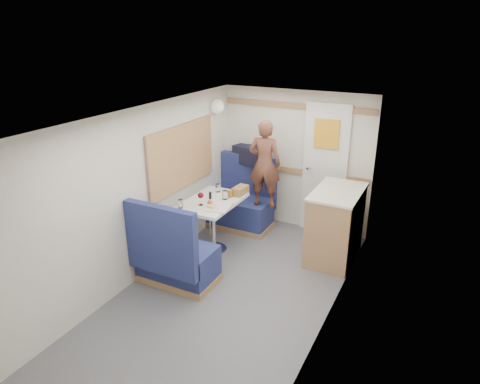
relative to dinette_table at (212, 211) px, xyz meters
The scene contains 28 objects.
floor 1.32m from the dinette_table, 56.98° to the right, with size 4.50×4.50×0.00m, color #515156.
ceiling 1.87m from the dinette_table, 56.98° to the right, with size 4.50×4.50×0.00m, color silver.
wall_back 1.47m from the dinette_table, 62.53° to the left, with size 2.20×0.02×2.00m, color silver.
wall_left 1.18m from the dinette_table, 114.23° to the right, with size 0.02×4.50×2.00m, color silver.
wall_right 2.06m from the dinette_table, 29.74° to the right, with size 0.02×4.50×2.00m, color silver.
oak_trim_low 1.42m from the dinette_table, 62.15° to the left, with size 2.15×0.02×0.08m, color #9B7246.
oak_trim_high 1.85m from the dinette_table, 62.15° to the left, with size 2.15×0.02×0.08m, color #9B7246.
side_window 0.81m from the dinette_table, behind, with size 0.04×1.30×0.72m, color #AEB499.
rear_door 1.69m from the dinette_table, 47.92° to the left, with size 0.62×0.12×1.86m.
dinette_table is the anchor object (origin of this frame).
bench_far 0.90m from the dinette_table, 90.00° to the left, with size 0.90×0.59×1.05m.
bench_near 0.90m from the dinette_table, 90.00° to the right, with size 0.90×0.59×1.05m.
ledge 1.16m from the dinette_table, 90.00° to the left, with size 0.90×0.14×0.04m, color #9B7246.
dome_light 1.51m from the dinette_table, 114.65° to the left, with size 0.20×0.20×0.20m, color white.
galley_counter 1.57m from the dinette_table, 20.54° to the left, with size 0.57×0.92×0.92m.
person 0.98m from the dinette_table, 62.30° to the left, with size 0.44×0.29×1.21m, color brown.
duffel_bag 1.21m from the dinette_table, 88.89° to the left, with size 0.54×0.26×0.26m, color black.
tray 0.30m from the dinette_table, 38.10° to the right, with size 0.27×0.35×0.02m, color white.
orange_fruit 0.29m from the dinette_table, 66.54° to the right, with size 0.07×0.07×0.07m, color #DA6609.
cheese_block 0.34m from the dinette_table, 61.16° to the right, with size 0.09×0.06×0.03m, color #E1D682.
wine_glass 0.34m from the dinette_table, 103.56° to the right, with size 0.08×0.08×0.17m.
tumbler_left 0.48m from the dinette_table, 120.96° to the right, with size 0.07×0.07×0.11m, color white.
tumbler_mid 0.38m from the dinette_table, 105.94° to the left, with size 0.07×0.07×0.11m, color silver.
tumbler_right 0.27m from the dinette_table, 42.40° to the left, with size 0.07×0.07×0.12m, color white.
beer_glass 0.33m from the dinette_table, 53.35° to the left, with size 0.06×0.06×0.09m, color #955615.
pepper_grinder 0.21m from the dinette_table, 141.70° to the left, with size 0.04×0.04×0.09m, color black.
salt_grinder 0.23m from the dinette_table, 132.84° to the left, with size 0.03×0.03×0.09m, color silver.
bread_loaf 0.47m from the dinette_table, 58.05° to the left, with size 0.14×0.25×0.10m, color olive.
Camera 1 is at (1.94, -3.34, 2.80)m, focal length 32.00 mm.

